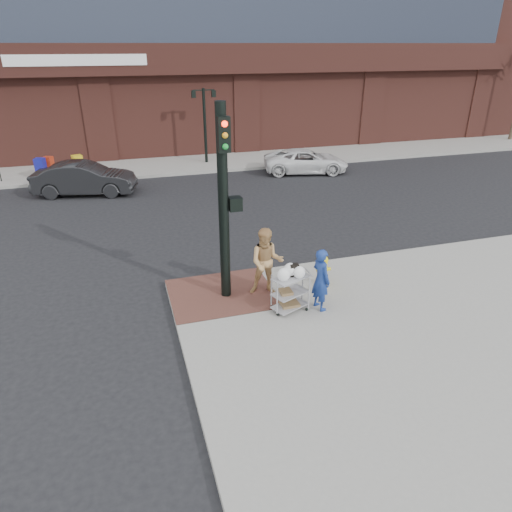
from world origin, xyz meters
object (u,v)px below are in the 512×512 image
object	(u,v)px
lamp_post	(205,118)
utility_cart	(290,290)
pedestrian_tan	(267,262)
fire_hydrant	(323,270)
woman_blue	(321,279)
sedan_dark	(84,179)
minivan_white	(306,161)
traffic_signal_pole	(224,200)

from	to	relation	value
lamp_post	utility_cart	world-z (taller)	lamp_post
pedestrian_tan	fire_hydrant	distance (m)	1.74
utility_cart	fire_hydrant	distance (m)	1.68
woman_blue	sedan_dark	bearing A→B (deg)	12.95
utility_cart	pedestrian_tan	bearing A→B (deg)	107.49
lamp_post	pedestrian_tan	size ratio (longest dim) A/B	2.14
lamp_post	minivan_white	distance (m)	6.12
minivan_white	utility_cart	size ratio (longest dim) A/B	3.57
pedestrian_tan	utility_cart	distance (m)	1.08
utility_cart	minivan_white	bearing A→B (deg)	65.82
traffic_signal_pole	woman_blue	world-z (taller)	traffic_signal_pole
sedan_dark	minivan_white	size ratio (longest dim) A/B	1.01
woman_blue	sedan_dark	size ratio (longest dim) A/B	0.37
minivan_white	utility_cart	xyz separation A→B (m)	(-5.88, -13.09, 0.10)
lamp_post	sedan_dark	xyz separation A→B (m)	(-6.43, -4.02, -1.88)
traffic_signal_pole	sedan_dark	bearing A→B (deg)	109.43
traffic_signal_pole	woman_blue	size ratio (longest dim) A/B	3.04
woman_blue	pedestrian_tan	bearing A→B (deg)	30.43
sedan_dark	woman_blue	bearing A→B (deg)	-141.74
lamp_post	traffic_signal_pole	world-z (taller)	traffic_signal_pole
utility_cart	fire_hydrant	bearing A→B (deg)	35.59
lamp_post	woman_blue	xyz separation A→B (m)	(-0.38, -16.55, -1.65)
woman_blue	sedan_dark	world-z (taller)	woman_blue
woman_blue	pedestrian_tan	xyz separation A→B (m)	(-1.06, 1.12, 0.11)
lamp_post	woman_blue	world-z (taller)	lamp_post
minivan_white	sedan_dark	bearing A→B (deg)	106.95
lamp_post	sedan_dark	size ratio (longest dim) A/B	0.89
minivan_white	fire_hydrant	world-z (taller)	minivan_white
traffic_signal_pole	woman_blue	distance (m)	3.10
minivan_white	utility_cart	distance (m)	14.35
lamp_post	utility_cart	size ratio (longest dim) A/B	3.20
fire_hydrant	sedan_dark	bearing A→B (deg)	120.33
sedan_dark	fire_hydrant	world-z (taller)	sedan_dark
minivan_white	fire_hydrant	distance (m)	12.93
traffic_signal_pole	minivan_white	bearing A→B (deg)	58.78
pedestrian_tan	sedan_dark	size ratio (longest dim) A/B	0.42
fire_hydrant	lamp_post	bearing A→B (deg)	90.88
woman_blue	minivan_white	world-z (taller)	woman_blue
sedan_dark	utility_cart	bearing A→B (deg)	-144.34
lamp_post	traffic_signal_pole	distance (m)	15.43
traffic_signal_pole	woman_blue	bearing A→B (deg)	-32.13
traffic_signal_pole	pedestrian_tan	size ratio (longest dim) A/B	2.68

